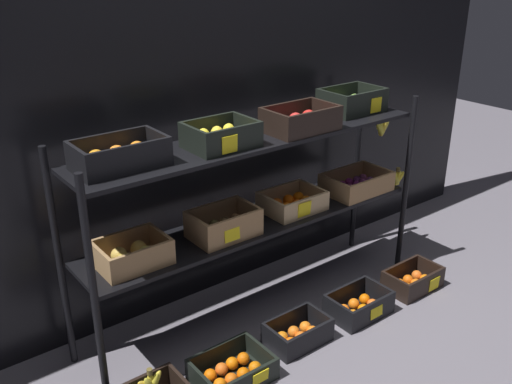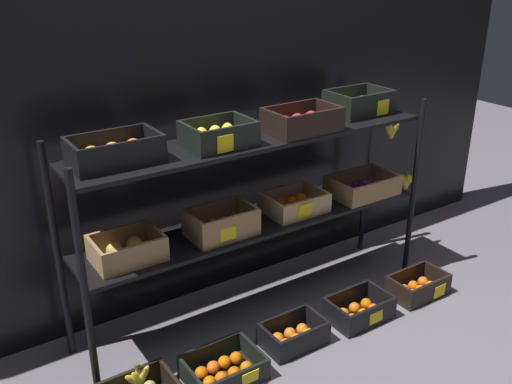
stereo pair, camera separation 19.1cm
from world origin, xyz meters
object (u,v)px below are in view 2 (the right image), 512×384
object	(u,v)px
display_rack	(259,177)
crate_ground_tangerine	(224,370)
crate_ground_rightmost_tangerine	(418,287)
banana_bunch_loose	(139,377)
crate_ground_center_tangerine	(293,336)
crate_ground_right_tangerine	(359,310)

from	to	relation	value
display_rack	crate_ground_tangerine	world-z (taller)	display_rack
crate_ground_rightmost_tangerine	banana_bunch_loose	xyz separation A→B (m)	(-1.66, 0.02, 0.14)
crate_ground_tangerine	banana_bunch_loose	size ratio (longest dim) A/B	2.65
display_rack	crate_ground_tangerine	bearing A→B (deg)	-140.15
crate_ground_tangerine	crate_ground_center_tangerine	distance (m)	0.41
crate_ground_rightmost_tangerine	banana_bunch_loose	size ratio (longest dim) A/B	2.52
crate_ground_center_tangerine	banana_bunch_loose	bearing A→B (deg)	-179.23
crate_ground_center_tangerine	banana_bunch_loose	world-z (taller)	banana_bunch_loose
crate_ground_tangerine	crate_ground_right_tangerine	world-z (taller)	crate_ground_right_tangerine
display_rack	crate_ground_rightmost_tangerine	world-z (taller)	display_rack
crate_ground_right_tangerine	banana_bunch_loose	bearing A→B (deg)	179.57
crate_ground_center_tangerine	crate_ground_right_tangerine	xyz separation A→B (m)	(0.42, -0.02, 0.00)
crate_ground_right_tangerine	crate_ground_center_tangerine	bearing A→B (deg)	177.25
crate_ground_right_tangerine	banana_bunch_loose	distance (m)	1.23
crate_ground_tangerine	crate_ground_center_tangerine	world-z (taller)	crate_ground_center_tangerine
display_rack	crate_ground_right_tangerine	bearing A→B (deg)	-42.69
crate_ground_rightmost_tangerine	banana_bunch_loose	world-z (taller)	banana_bunch_loose
display_rack	banana_bunch_loose	world-z (taller)	display_rack
crate_ground_center_tangerine	banana_bunch_loose	distance (m)	0.82
crate_ground_center_tangerine	crate_ground_right_tangerine	bearing A→B (deg)	-2.75
crate_ground_rightmost_tangerine	display_rack	bearing A→B (deg)	155.45
display_rack	banana_bunch_loose	bearing A→B (deg)	-156.99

